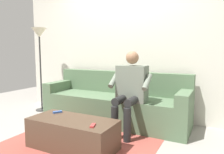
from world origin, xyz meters
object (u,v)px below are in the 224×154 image
Objects in this scene: couch at (115,104)px; coffee_table at (73,134)px; person_solo_seated at (130,87)px; floor_lamp at (39,41)px; remote_blue at (58,112)px; remote_red at (93,125)px.

couch is 2.27× the size of coffee_table.
floor_lamp reaches higher than person_solo_seated.
remote_blue is at bearing 71.28° from couch.
floor_lamp reaches higher than remote_blue.
coffee_table is 0.91× the size of person_solo_seated.
remote_blue reaches higher than remote_red.
remote_blue is at bearing 54.08° from remote_red.
person_solo_seated reaches higher than remote_blue.
remote_blue is (0.34, 1.01, 0.08)m from couch.
remote_red is (-0.35, 1.23, 0.07)m from couch.
floor_lamp is at bearing -8.56° from person_solo_seated.
coffee_table is (0.00, 1.13, -0.12)m from couch.
floor_lamp is (2.03, -0.31, 0.71)m from person_solo_seated.
couch is 1.50× the size of floor_lamp.
couch is at bearing -2.28° from remote_red.
couch is 2.08× the size of person_solo_seated.
person_solo_seated is at bearing -118.66° from coffee_table.
remote_red is 0.07× the size of floor_lamp.
remote_blue is at bearing -20.27° from coffee_table.
person_solo_seated is at bearing -23.11° from remote_red.
floor_lamp is at bearing 1.77° from couch.
floor_lamp is at bearing -34.00° from coffee_table.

